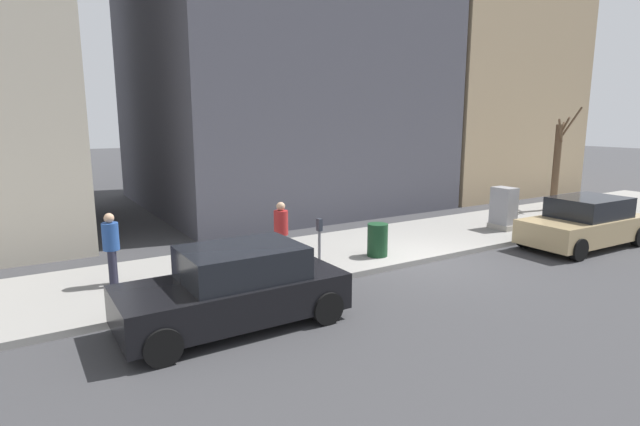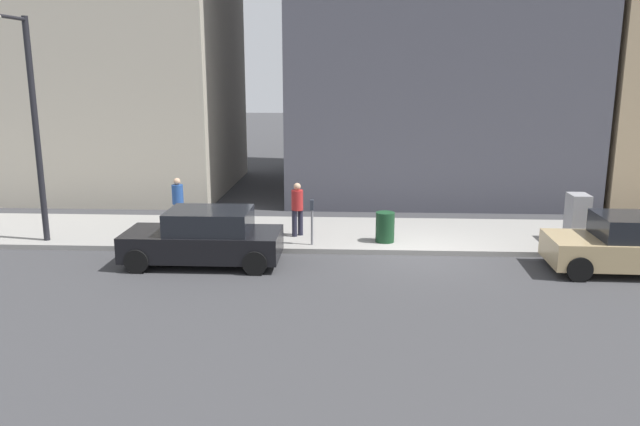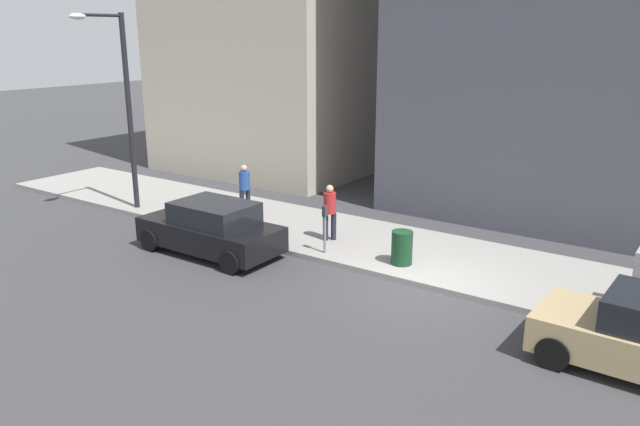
{
  "view_description": "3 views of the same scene",
  "coord_description": "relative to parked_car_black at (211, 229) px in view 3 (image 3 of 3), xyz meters",
  "views": [
    {
      "loc": [
        -9.49,
        9.3,
        3.88
      ],
      "look_at": [
        0.34,
        3.15,
        1.66
      ],
      "focal_mm": 28.0,
      "sensor_mm": 36.0,
      "label": 1
    },
    {
      "loc": [
        -17.19,
        1.96,
        5.18
      ],
      "look_at": [
        0.75,
        2.89,
        1.04
      ],
      "focal_mm": 35.0,
      "sensor_mm": 36.0,
      "label": 2
    },
    {
      "loc": [
        -13.01,
        -6.14,
        6.06
      ],
      "look_at": [
        0.7,
        3.44,
        1.18
      ],
      "focal_mm": 35.0,
      "sensor_mm": 36.0,
      "label": 3
    }
  ],
  "objects": [
    {
      "name": "pedestrian_near_meter",
      "position": [
        2.54,
        -2.3,
        0.35
      ],
      "size": [
        0.36,
        0.36,
        1.66
      ],
      "rotation": [
        0.0,
        0.0,
        5.51
      ],
      "color": "#1E1E2D",
      "rests_on": "sidewalk"
    },
    {
      "name": "ground_plane",
      "position": [
        1.08,
        -5.92,
        -0.74
      ],
      "size": [
        120.0,
        120.0,
        0.0
      ],
      "primitive_type": "plane",
      "color": "#38383A"
    },
    {
      "name": "pedestrian_midblock",
      "position": [
        3.24,
        1.62,
        0.35
      ],
      "size": [
        0.39,
        0.36,
        1.66
      ],
      "rotation": [
        0.0,
        0.0,
        2.86
      ],
      "color": "#1E1E2D",
      "rests_on": "sidewalk"
    },
    {
      "name": "streetlamp",
      "position": [
        1.37,
        5.23,
        3.28
      ],
      "size": [
        1.97,
        0.32,
        6.5
      ],
      "color": "black",
      "rests_on": "sidewalk"
    },
    {
      "name": "parked_car_black",
      "position": [
        0.0,
        0.0,
        0.0
      ],
      "size": [
        1.92,
        4.2,
        1.52
      ],
      "rotation": [
        0.0,
        0.0,
        -0.0
      ],
      "color": "black",
      "rests_on": "ground"
    },
    {
      "name": "trash_bin",
      "position": [
        1.98,
        -4.97,
        -0.14
      ],
      "size": [
        0.56,
        0.56,
        0.9
      ],
      "primitive_type": "cylinder",
      "color": "#14381E",
      "rests_on": "sidewalk"
    },
    {
      "name": "parking_meter",
      "position": [
        1.53,
        -2.82,
        0.24
      ],
      "size": [
        0.14,
        0.1,
        1.35
      ],
      "color": "slate",
      "rests_on": "sidewalk"
    },
    {
      "name": "sidewalk",
      "position": [
        3.08,
        -5.92,
        -0.66
      ],
      "size": [
        4.0,
        36.0,
        0.15
      ],
      "primitive_type": "cube",
      "color": "gray",
      "rests_on": "ground"
    }
  ]
}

